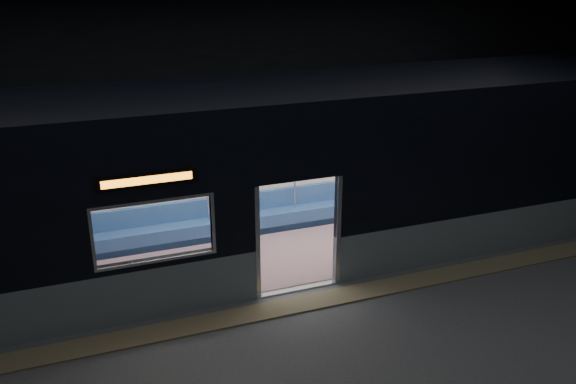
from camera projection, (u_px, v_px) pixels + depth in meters
station_floor at (322, 320)px, 9.83m from camera, size 24.00×14.00×0.01m
station_envelope at (327, 95)px, 8.54m from camera, size 24.00×14.00×5.00m
tactile_strip at (309, 303)px, 10.31m from camera, size 22.80×0.50×0.03m
metro_car at (269, 166)px, 11.40m from camera, size 18.00×3.04×3.35m
passenger at (365, 184)px, 13.51m from camera, size 0.45×0.73×1.41m
handbag at (370, 192)px, 13.36m from camera, size 0.34×0.31×0.14m
transit_map at (449, 140)px, 14.32m from camera, size 1.08×0.03×0.70m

